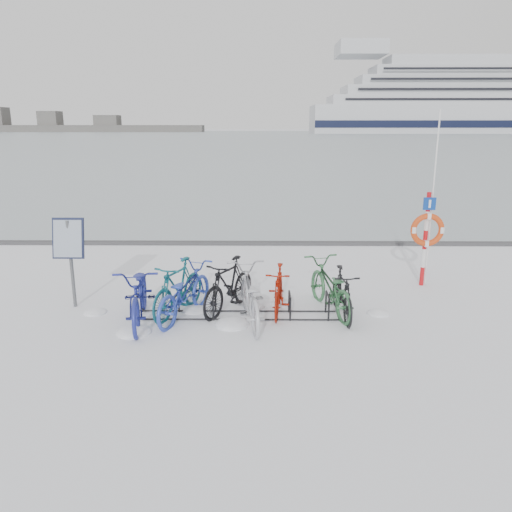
# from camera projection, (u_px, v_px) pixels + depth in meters

# --- Properties ---
(ground) EXTENTS (900.00, 900.00, 0.00)m
(ground) POSITION_uv_depth(u_px,v_px,m) (233.00, 316.00, 9.59)
(ground) COLOR white
(ground) RESTS_ON ground
(ice_sheet) EXTENTS (400.00, 298.00, 0.02)m
(ice_sheet) POSITION_uv_depth(u_px,v_px,m) (260.00, 136.00, 159.47)
(ice_sheet) COLOR #A5B1BA
(ice_sheet) RESTS_ON ground
(quay_edge) EXTENTS (400.00, 0.25, 0.10)m
(quay_edge) POSITION_uv_depth(u_px,v_px,m) (244.00, 243.00, 15.28)
(quay_edge) COLOR #3F3F42
(quay_edge) RESTS_ON ground
(bike_rack) EXTENTS (4.00, 0.48, 0.46)m
(bike_rack) POSITION_uv_depth(u_px,v_px,m) (233.00, 307.00, 9.55)
(bike_rack) COLOR black
(bike_rack) RESTS_ON ground
(info_board) EXTENTS (0.61, 0.23, 1.82)m
(info_board) POSITION_uv_depth(u_px,v_px,m) (69.00, 244.00, 9.75)
(info_board) COLOR #595B5E
(info_board) RESTS_ON ground
(lifebuoy_station) EXTENTS (0.75, 0.22, 3.88)m
(lifebuoy_station) POSITION_uv_depth(u_px,v_px,m) (427.00, 230.00, 11.06)
(lifebuoy_station) COLOR red
(lifebuoy_station) RESTS_ON ground
(cruise_ferry) EXTENTS (136.85, 25.81, 44.96)m
(cruise_ferry) POSITION_uv_depth(u_px,v_px,m) (470.00, 104.00, 213.66)
(cruise_ferry) COLOR silver
(cruise_ferry) RESTS_ON ground
(shoreline) EXTENTS (180.00, 12.00, 9.50)m
(shoreline) POSITION_uv_depth(u_px,v_px,m) (28.00, 126.00, 261.55)
(shoreline) COLOR #484848
(shoreline) RESTS_ON ground
(bike_0) EXTENTS (1.08, 2.29, 1.15)m
(bike_0) POSITION_uv_depth(u_px,v_px,m) (140.00, 291.00, 9.22)
(bike_0) COLOR navy
(bike_0) RESTS_ON ground
(bike_1) EXTENTS (1.15, 1.87, 1.09)m
(bike_1) POSITION_uv_depth(u_px,v_px,m) (178.00, 286.00, 9.63)
(bike_1) COLOR #125663
(bike_1) RESTS_ON ground
(bike_2) EXTENTS (1.33, 2.12, 1.05)m
(bike_2) POSITION_uv_depth(u_px,v_px,m) (184.00, 290.00, 9.45)
(bike_2) COLOR #2D45B3
(bike_2) RESTS_ON ground
(bike_3) EXTENTS (1.30, 1.83, 1.08)m
(bike_3) POSITION_uv_depth(u_px,v_px,m) (229.00, 284.00, 9.77)
(bike_3) COLOR black
(bike_3) RESTS_ON ground
(bike_4) EXTENTS (1.03, 2.14, 1.08)m
(bike_4) POSITION_uv_depth(u_px,v_px,m) (249.00, 294.00, 9.19)
(bike_4) COLOR #AFB1B8
(bike_4) RESTS_ON ground
(bike_5) EXTENTS (0.62, 1.62, 0.95)m
(bike_5) POSITION_uv_depth(u_px,v_px,m) (279.00, 289.00, 9.70)
(bike_5) COLOR #931506
(bike_5) RESTS_ON ground
(bike_6) EXTENTS (1.19, 2.11, 1.05)m
(bike_6) POSITION_uv_depth(u_px,v_px,m) (330.00, 285.00, 9.74)
(bike_6) COLOR #336C40
(bike_6) RESTS_ON ground
(bike_7) EXTENTS (0.56, 1.65, 0.97)m
(bike_7) POSITION_uv_depth(u_px,v_px,m) (342.00, 292.00, 9.47)
(bike_7) COLOR black
(bike_7) RESTS_ON ground
(snow_drifts) EXTENTS (5.98, 2.03, 0.23)m
(snow_drifts) POSITION_uv_depth(u_px,v_px,m) (212.00, 319.00, 9.43)
(snow_drifts) COLOR white
(snow_drifts) RESTS_ON ground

